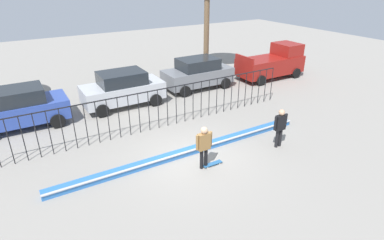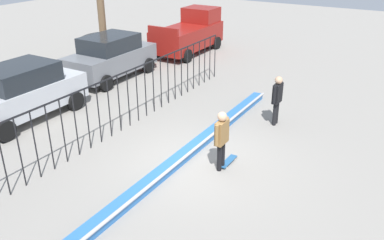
# 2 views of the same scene
# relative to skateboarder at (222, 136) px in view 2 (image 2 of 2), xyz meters

# --- Properties ---
(ground_plane) EXTENTS (60.00, 60.00, 0.00)m
(ground_plane) POSITION_rel_skateboarder_xyz_m (0.00, 0.73, -1.01)
(ground_plane) COLOR gray
(bowl_coping_ledge) EXTENTS (11.00, 0.41, 0.27)m
(bowl_coping_ledge) POSITION_rel_skateboarder_xyz_m (0.00, 1.14, -0.89)
(bowl_coping_ledge) COLOR #2D6BB7
(bowl_coping_ledge) RESTS_ON ground
(perimeter_fence) EXTENTS (14.04, 0.04, 1.91)m
(perimeter_fence) POSITION_rel_skateboarder_xyz_m (0.00, 3.89, 0.15)
(perimeter_fence) COLOR black
(perimeter_fence) RESTS_ON ground
(skateboarder) EXTENTS (0.68, 0.26, 1.69)m
(skateboarder) POSITION_rel_skateboarder_xyz_m (0.00, 0.00, 0.00)
(skateboarder) COLOR black
(skateboarder) RESTS_ON ground
(skateboard) EXTENTS (0.80, 0.20, 0.07)m
(skateboard) POSITION_rel_skateboarder_xyz_m (0.37, -0.05, -0.95)
(skateboard) COLOR #26598C
(skateboard) RESTS_ON ground
(camera_operator) EXTENTS (0.68, 0.26, 1.69)m
(camera_operator) POSITION_rel_skateboarder_xyz_m (3.53, -0.25, 0.00)
(camera_operator) COLOR black
(camera_operator) RESTS_ON ground
(parked_car_silver) EXTENTS (4.30, 2.12, 1.90)m
(parked_car_silver) POSITION_rel_skateboarder_xyz_m (-0.45, 7.40, -0.04)
(parked_car_silver) COLOR #B7BABF
(parked_car_silver) RESTS_ON ground
(parked_car_gray) EXTENTS (4.30, 2.12, 1.90)m
(parked_car_gray) POSITION_rel_skateboarder_xyz_m (4.54, 7.78, -0.04)
(parked_car_gray) COLOR slate
(parked_car_gray) RESTS_ON ground
(pickup_truck) EXTENTS (4.70, 2.12, 2.24)m
(pickup_truck) POSITION_rel_skateboarder_xyz_m (10.13, 7.07, 0.03)
(pickup_truck) COLOR maroon
(pickup_truck) RESTS_ON ground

